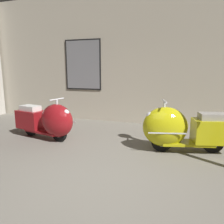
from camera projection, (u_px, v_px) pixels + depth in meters
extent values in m
plane|color=slate|center=(100.00, 185.00, 3.09)|extent=(60.00, 60.00, 0.00)
cube|color=#BCB29E|center=(148.00, 58.00, 6.30)|extent=(18.00, 0.20, 3.87)
cube|color=black|center=(83.00, 65.00, 6.85)|extent=(1.20, 0.03, 1.55)
cube|color=gray|center=(83.00, 65.00, 6.84)|extent=(1.12, 0.01, 1.47)
cylinder|color=black|center=(59.00, 133.00, 4.94)|extent=(0.41, 0.16, 0.40)
cylinder|color=silver|center=(59.00, 133.00, 4.94)|extent=(0.19, 0.13, 0.18)
cylinder|color=black|center=(31.00, 128.00, 5.40)|extent=(0.41, 0.16, 0.40)
cylinder|color=silver|center=(31.00, 128.00, 5.40)|extent=(0.19, 0.13, 0.18)
cube|color=maroon|center=(44.00, 131.00, 5.18)|extent=(1.00, 0.54, 0.05)
ellipsoid|color=maroon|center=(57.00, 121.00, 4.91)|extent=(0.92, 0.67, 0.76)
cube|color=maroon|center=(31.00, 119.00, 5.34)|extent=(0.74, 0.52, 0.44)
cube|color=silver|center=(30.00, 108.00, 5.29)|extent=(0.52, 0.37, 0.12)
sphere|color=silver|center=(66.00, 113.00, 4.73)|extent=(0.15, 0.15, 0.15)
cylinder|color=silver|center=(57.00, 106.00, 4.83)|extent=(0.04, 0.04, 0.28)
cylinder|color=silver|center=(57.00, 99.00, 4.80)|extent=(0.12, 0.44, 0.03)
cube|color=silver|center=(65.00, 120.00, 5.14)|extent=(0.66, 0.14, 0.02)
cylinder|color=black|center=(162.00, 141.00, 4.35)|extent=(0.43, 0.18, 0.42)
cylinder|color=silver|center=(162.00, 141.00, 4.35)|extent=(0.21, 0.14, 0.19)
cylinder|color=black|center=(213.00, 142.00, 4.28)|extent=(0.43, 0.18, 0.42)
cylinder|color=silver|center=(213.00, 142.00, 4.28)|extent=(0.21, 0.14, 0.19)
cube|color=gold|center=(187.00, 143.00, 4.32)|extent=(1.05, 0.61, 0.05)
ellipsoid|color=gold|center=(165.00, 127.00, 4.29)|extent=(0.98, 0.74, 0.79)
cube|color=gold|center=(212.00, 131.00, 4.23)|extent=(0.79, 0.58, 0.46)
cube|color=gray|center=(213.00, 116.00, 4.18)|extent=(0.56, 0.41, 0.13)
sphere|color=silver|center=(150.00, 116.00, 4.27)|extent=(0.16, 0.16, 0.16)
cylinder|color=silver|center=(164.00, 109.00, 4.22)|extent=(0.05, 0.05, 0.29)
cylinder|color=silver|center=(165.00, 101.00, 4.19)|extent=(0.14, 0.45, 0.03)
cube|color=silver|center=(167.00, 133.00, 4.04)|extent=(0.68, 0.18, 0.03)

